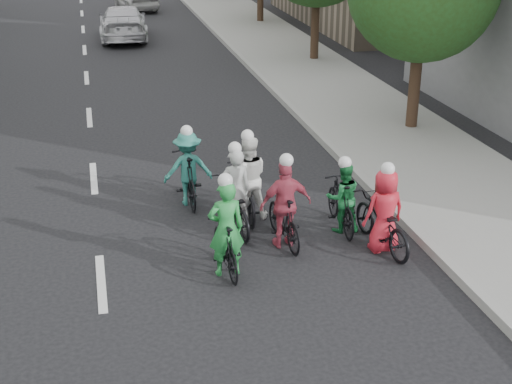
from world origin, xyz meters
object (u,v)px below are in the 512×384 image
object	(u,v)px
cyclist_0	(247,186)
follow_car_lead	(123,22)
cyclist_2	(342,201)
cyclist_6	(188,173)
cyclist_1	(285,212)
cyclist_4	(382,219)
cyclist_5	(235,201)
cyclist_3	(226,239)

from	to	relation	value
cyclist_0	follow_car_lead	world-z (taller)	cyclist_0
cyclist_2	cyclist_6	bearing A→B (deg)	-32.82
cyclist_1	cyclist_6	xyz separation A→B (m)	(-1.49, 2.38, 0.01)
cyclist_0	cyclist_4	size ratio (longest dim) A/B	0.98
cyclist_1	cyclist_2	distance (m)	1.33
cyclist_5	cyclist_2	bearing A→B (deg)	162.44
cyclist_4	cyclist_6	world-z (taller)	cyclist_6
cyclist_0	cyclist_4	xyz separation A→B (m)	(2.14, -2.01, -0.06)
cyclist_3	follow_car_lead	world-z (taller)	cyclist_3
cyclist_2	cyclist_6	world-z (taller)	cyclist_6
cyclist_1	cyclist_6	size ratio (longest dim) A/B	0.99
cyclist_5	follow_car_lead	bearing A→B (deg)	-91.45
cyclist_1	cyclist_4	world-z (taller)	cyclist_1
cyclist_5	cyclist_6	size ratio (longest dim) A/B	1.03
cyclist_3	cyclist_4	world-z (taller)	cyclist_3
cyclist_2	cyclist_5	size ratio (longest dim) A/B	0.91
cyclist_0	cyclist_1	xyz separation A→B (m)	(0.41, -1.42, 0.01)
cyclist_2	cyclist_4	distance (m)	1.07
cyclist_4	cyclist_6	xyz separation A→B (m)	(-3.22, 2.97, 0.07)
cyclist_6	cyclist_0	bearing A→B (deg)	137.45
cyclist_1	cyclist_3	distance (m)	1.52
cyclist_0	cyclist_6	world-z (taller)	cyclist_0
cyclist_2	cyclist_4	xyz separation A→B (m)	(0.45, -0.97, 0.02)
cyclist_0	cyclist_3	bearing A→B (deg)	73.00
follow_car_lead	cyclist_5	bearing A→B (deg)	95.06
cyclist_1	cyclist_4	xyz separation A→B (m)	(1.73, -0.59, -0.07)
cyclist_6	cyclist_5	bearing A→B (deg)	114.47
cyclist_1	cyclist_4	bearing A→B (deg)	156.66
cyclist_3	cyclist_1	bearing A→B (deg)	-151.64
cyclist_6	cyclist_1	bearing A→B (deg)	121.17
cyclist_0	cyclist_2	bearing A→B (deg)	153.05
cyclist_5	cyclist_6	world-z (taller)	cyclist_5
cyclist_2	cyclist_6	distance (m)	3.41
cyclist_6	cyclist_4	bearing A→B (deg)	136.46
cyclist_1	cyclist_0	bearing A→B (deg)	-78.55
cyclist_3	cyclist_5	xyz separation A→B (m)	(0.51, 1.68, -0.05)
cyclist_0	cyclist_4	bearing A→B (deg)	141.45
cyclist_0	cyclist_6	size ratio (longest dim) A/B	1.06
cyclist_4	cyclist_5	distance (m)	2.90
cyclist_1	cyclist_2	size ratio (longest dim) A/B	1.06
cyclist_1	cyclist_6	bearing A→B (deg)	-62.60
cyclist_2	follow_car_lead	world-z (taller)	cyclist_2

